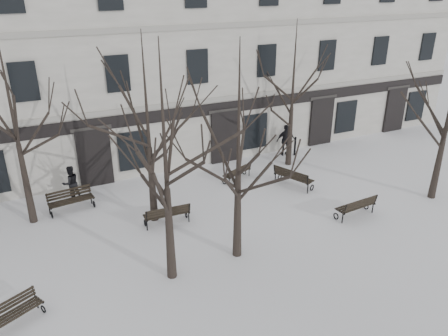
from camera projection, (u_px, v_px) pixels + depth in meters
ground at (232, 249)px, 16.57m from camera, size 100.00×100.00×0.00m
building at (132, 53)px, 25.07m from camera, size 40.40×10.20×11.40m
tree_1 at (164, 140)px, 13.08m from camera, size 5.61×5.61×8.02m
tree_2 at (239, 129)px, 14.30m from camera, size 5.50×5.50×7.85m
tree_4 at (10, 102)px, 16.40m from camera, size 5.82×5.82×8.31m
tree_5 at (147, 108)px, 16.68m from camera, size 5.47×5.47×7.81m
tree_6 at (294, 78)px, 22.22m from camera, size 5.37×5.37×7.67m
bench_0 at (14, 312)px, 12.85m from camera, size 1.67×1.23×0.81m
bench_1 at (167, 214)px, 18.02m from camera, size 1.92×0.79×0.95m
bench_2 at (357, 206)px, 18.64m from camera, size 1.92×0.82×0.95m
bench_3 at (71, 199)px, 19.17m from camera, size 1.99×0.93×0.97m
bench_4 at (238, 172)px, 22.04m from camera, size 1.75×1.19×0.84m
bench_5 at (293, 177)px, 21.31m from camera, size 1.42×2.08×1.00m
bollard_a at (73, 188)px, 20.18m from camera, size 0.13×0.13×1.01m
bollard_b at (295, 145)px, 25.14m from camera, size 0.14×0.14×1.13m
pedestrian_b at (73, 199)px, 20.34m from camera, size 0.94×0.81×1.66m
pedestrian_c at (285, 155)px, 25.38m from camera, size 1.16×0.71×1.84m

